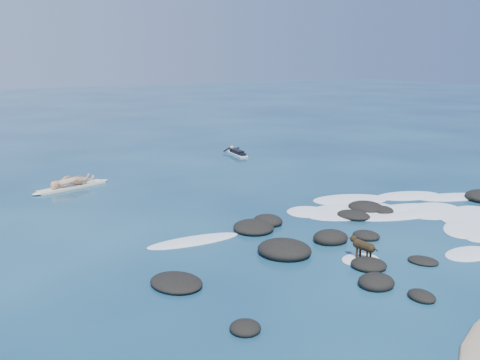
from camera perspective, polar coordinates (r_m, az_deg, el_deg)
ground at (r=17.59m, az=10.33°, el=-4.89°), size 160.00×160.00×0.00m
reef_rocks at (r=16.91m, az=11.89°, el=-5.35°), size 15.00×7.38×0.52m
breaking_foam at (r=19.43m, az=16.87°, el=-3.47°), size 13.86×7.76×0.12m
standing_surfer_rig at (r=23.08m, az=-17.62°, el=1.04°), size 3.43×1.29×1.97m
paddling_surfer_rig at (r=29.61m, az=-0.36°, el=2.98°), size 1.02×2.24×0.39m
dog at (r=14.76m, az=12.93°, el=-6.83°), size 0.28×1.02×0.64m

